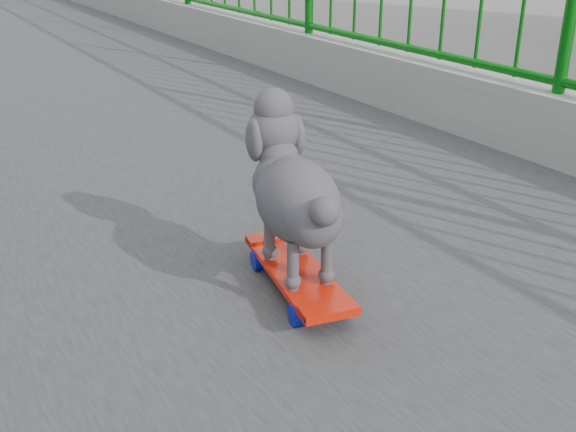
{
  "coord_description": "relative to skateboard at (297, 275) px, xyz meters",
  "views": [
    {
      "loc": [
        -1.12,
        -1.87,
        7.99
      ],
      "look_at": [
        -0.21,
        -0.37,
        7.22
      ],
      "focal_mm": 42.0,
      "sensor_mm": 36.0,
      "label": 1
    }
  ],
  "objects": [
    {
      "name": "railing",
      "position": [
        0.21,
        0.42,
        0.16
      ],
      "size": [
        3.0,
        24.0,
        1.42
      ],
      "color": "gray",
      "rests_on": "footbridge"
    },
    {
      "name": "skateboard",
      "position": [
        0.0,
        0.0,
        0.0
      ],
      "size": [
        0.25,
        0.54,
        0.07
      ],
      "rotation": [
        0.0,
        0.0,
        -0.19
      ],
      "color": "red",
      "rests_on": "footbridge"
    },
    {
      "name": "poodle",
      "position": [
        0.01,
        0.03,
        0.25
      ],
      "size": [
        0.28,
        0.52,
        0.44
      ],
      "rotation": [
        0.0,
        0.0,
        -0.19
      ],
      "color": "#343137",
      "rests_on": "skateboard"
    }
  ]
}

